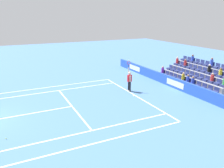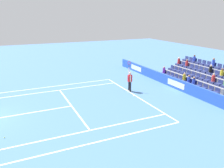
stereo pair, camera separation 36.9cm
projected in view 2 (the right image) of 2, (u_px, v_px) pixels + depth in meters
line_baseline at (135, 96)px, 19.16m from camera, size 10.97×0.10×0.01m
line_service at (72, 106)px, 16.97m from camera, size 8.23×0.10×0.01m
line_centre_service at (26, 113)px, 15.68m from camera, size 0.10×6.40×0.01m
line_singles_sideline_left at (55, 91)px, 20.36m from camera, size 0.10×11.89×0.01m
line_singles_sideline_right at (83, 132)px, 13.21m from camera, size 0.10×11.89×0.01m
line_doubles_sideline_left at (52, 87)px, 21.55m from camera, size 0.10×11.89×0.01m
line_doubles_sideline_right at (90, 144)px, 12.02m from camera, size 0.10×11.89×0.01m
line_centre_mark at (134, 96)px, 19.12m from camera, size 0.10×0.20×0.01m
sponsor_barrier at (177, 84)px, 20.77m from camera, size 21.31×0.22×0.96m
tennis_player at (130, 81)px, 19.95m from camera, size 0.53×0.37×2.85m
stadium_stand at (201, 78)px, 21.88m from camera, size 7.44×3.80×2.63m
loose_tennis_ball at (4, 137)px, 12.56m from camera, size 0.07×0.07×0.07m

